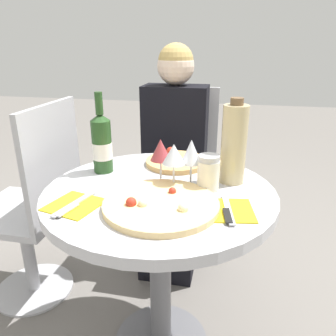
# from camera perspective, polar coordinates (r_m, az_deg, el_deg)

# --- Properties ---
(dining_table) EXTENTS (0.79, 0.79, 0.72)m
(dining_table) POSITION_cam_1_polar(r_m,az_deg,el_deg) (1.20, -1.41, -10.07)
(dining_table) COLOR slate
(dining_table) RESTS_ON ground_plane
(chair_behind_diner) EXTENTS (0.43, 0.43, 0.96)m
(chair_behind_diner) POSITION_cam_1_polar(r_m,az_deg,el_deg) (1.90, 1.61, -1.42)
(chair_behind_diner) COLOR #ADADB2
(chair_behind_diner) RESTS_ON ground_plane
(seated_diner) EXTENTS (0.33, 0.40, 1.19)m
(seated_diner) POSITION_cam_1_polar(r_m,az_deg,el_deg) (1.74, 0.79, -0.79)
(seated_diner) COLOR black
(seated_diner) RESTS_ON ground_plane
(chair_empty_side) EXTENTS (0.43, 0.43, 0.96)m
(chair_empty_side) POSITION_cam_1_polar(r_m,az_deg,el_deg) (1.64, -22.17, -6.90)
(chair_empty_side) COLOR #ADADB2
(chair_empty_side) RESTS_ON ground_plane
(pizza_large) EXTENTS (0.36, 0.36, 0.04)m
(pizza_large) POSITION_cam_1_polar(r_m,az_deg,el_deg) (1.00, -1.27, -6.35)
(pizza_large) COLOR #E5C17F
(pizza_large) RESTS_ON dining_table
(pizza_small_far) EXTENTS (0.25, 0.25, 0.05)m
(pizza_small_far) POSITION_cam_1_polar(r_m,az_deg,el_deg) (1.36, 1.47, 1.20)
(pizza_small_far) COLOR tan
(pizza_small_far) RESTS_ON dining_table
(wine_bottle) EXTENTS (0.08, 0.08, 0.31)m
(wine_bottle) POSITION_cam_1_polar(r_m,az_deg,el_deg) (1.27, -11.45, 4.23)
(wine_bottle) COLOR #23471E
(wine_bottle) RESTS_ON dining_table
(tall_carafe) EXTENTS (0.09, 0.09, 0.30)m
(tall_carafe) POSITION_cam_1_polar(r_m,az_deg,el_deg) (1.16, 11.41, 4.14)
(tall_carafe) COLOR tan
(tall_carafe) RESTS_ON dining_table
(sugar_shaker) EXTENTS (0.08, 0.08, 0.12)m
(sugar_shaker) POSITION_cam_1_polar(r_m,az_deg,el_deg) (1.11, 7.04, -0.84)
(sugar_shaker) COLOR silver
(sugar_shaker) RESTS_ON dining_table
(wine_glass_back_left) EXTENTS (0.07, 0.07, 0.16)m
(wine_glass_back_left) POSITION_cam_1_polar(r_m,az_deg,el_deg) (1.15, -1.30, 3.02)
(wine_glass_back_left) COLOR silver
(wine_glass_back_left) RESTS_ON dining_table
(wine_glass_center) EXTENTS (0.08, 0.08, 0.16)m
(wine_glass_center) POSITION_cam_1_polar(r_m,az_deg,el_deg) (1.10, 1.01, 2.28)
(wine_glass_center) COLOR silver
(wine_glass_center) RESTS_ON dining_table
(wine_glass_back_right) EXTENTS (0.07, 0.07, 0.16)m
(wine_glass_back_right) POSITION_cam_1_polar(r_m,az_deg,el_deg) (1.13, 4.07, 2.69)
(wine_glass_back_right) COLOR silver
(wine_glass_back_right) RESTS_ON dining_table
(place_setting_left) EXTENTS (0.18, 0.19, 0.01)m
(place_setting_left) POSITION_cam_1_polar(r_m,az_deg,el_deg) (1.05, -16.03, -6.19)
(place_setting_left) COLOR yellow
(place_setting_left) RESTS_ON dining_table
(place_setting_right) EXTENTS (0.17, 0.19, 0.01)m
(place_setting_right) POSITION_cam_1_polar(r_m,az_deg,el_deg) (1.00, 10.38, -7.25)
(place_setting_right) COLOR yellow
(place_setting_right) RESTS_ON dining_table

